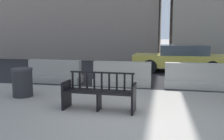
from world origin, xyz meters
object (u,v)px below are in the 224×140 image
object	(u,v)px
street_bench	(99,93)
trash_bin	(22,82)
jersey_barrier_left	(55,73)
jersey_barrier_right	(196,78)
jersey_barrier_centre	(122,76)
car_taxi_near	(180,58)

from	to	relation	value
street_bench	trash_bin	world-z (taller)	street_bench
jersey_barrier_left	jersey_barrier_right	size ratio (longest dim) A/B	1.00
street_bench	jersey_barrier_left	world-z (taller)	street_bench
trash_bin	jersey_barrier_centre	bearing A→B (deg)	39.94
jersey_barrier_centre	jersey_barrier_left	world-z (taller)	same
trash_bin	street_bench	bearing A→B (deg)	-18.21
street_bench	jersey_barrier_left	distance (m)	3.93
jersey_barrier_centre	car_taxi_near	distance (m)	4.47
jersey_barrier_left	trash_bin	size ratio (longest dim) A/B	2.45
jersey_barrier_centre	trash_bin	distance (m)	3.32
street_bench	jersey_barrier_right	bearing A→B (deg)	49.86
jersey_barrier_left	jersey_barrier_right	world-z (taller)	same
car_taxi_near	trash_bin	xyz separation A→B (m)	(-4.74, -6.01, -0.24)
jersey_barrier_right	jersey_barrier_centre	bearing A→B (deg)	-179.14
jersey_barrier_left	car_taxi_near	bearing A→B (deg)	38.71
trash_bin	car_taxi_near	bearing A→B (deg)	51.75
street_bench	trash_bin	distance (m)	2.62
car_taxi_near	trash_bin	size ratio (longest dim) A/B	5.32
jersey_barrier_right	car_taxi_near	size ratio (longest dim) A/B	0.46
jersey_barrier_centre	car_taxi_near	world-z (taller)	car_taxi_near
street_bench	trash_bin	size ratio (longest dim) A/B	2.07
jersey_barrier_right	jersey_barrier_left	bearing A→B (deg)	179.57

